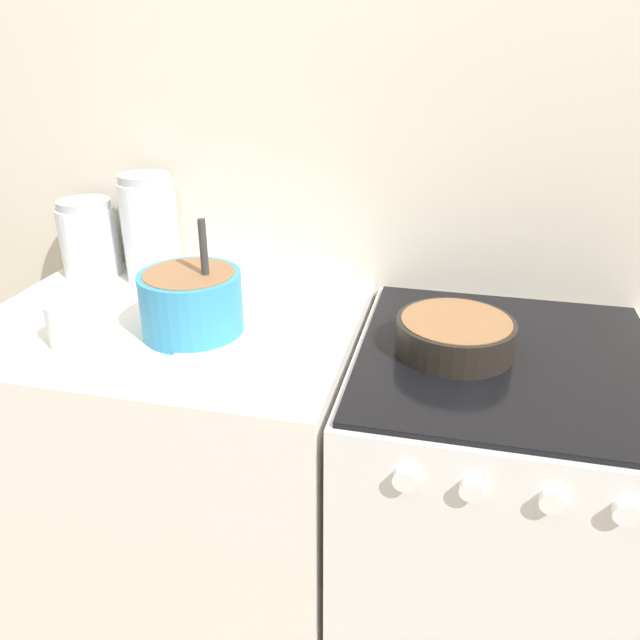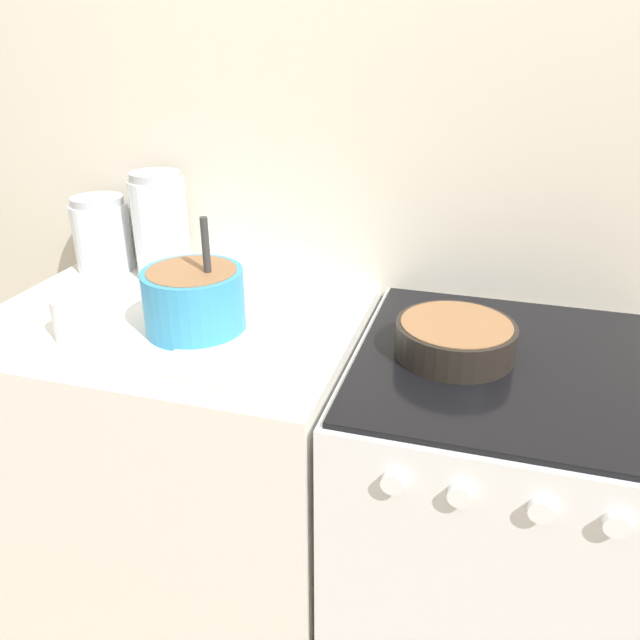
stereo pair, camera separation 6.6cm
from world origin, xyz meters
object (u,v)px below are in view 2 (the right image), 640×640
Objects in this scene: stove at (485,530)px; storage_jar_left at (103,239)px; storage_jar_middle at (161,233)px; baking_pan at (455,338)px; tin_can at (72,318)px; mixing_bowl at (194,296)px.

stove is 4.43× the size of storage_jar_left.
storage_jar_left is 0.73× the size of storage_jar_middle.
storage_jar_left is 0.18m from storage_jar_middle.
baking_pan is 2.57× the size of tin_can.
baking_pan is at bearing -177.22° from stove.
storage_jar_middle reaches higher than stove.
baking_pan is 0.82m from storage_jar_middle.
stove is 1.08m from storage_jar_middle.
stove is 3.69× the size of baking_pan.
stove is at bearing -14.48° from storage_jar_middle.
mixing_bowl is 0.26m from tin_can.
storage_jar_left is at bearing 145.92° from mixing_bowl.
tin_can is (0.18, -0.39, -0.04)m from storage_jar_left.
storage_jar_middle reaches higher than tin_can.
stove is 0.49m from baking_pan.
storage_jar_middle is at bearing 165.52° from stove.
storage_jar_middle reaches higher than baking_pan.
baking_pan is 0.80m from tin_can.
storage_jar_middle is 2.94× the size of tin_can.
storage_jar_left reaches higher than tin_can.
stove is at bearing -12.12° from storage_jar_left.
stove is 3.22× the size of storage_jar_middle.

